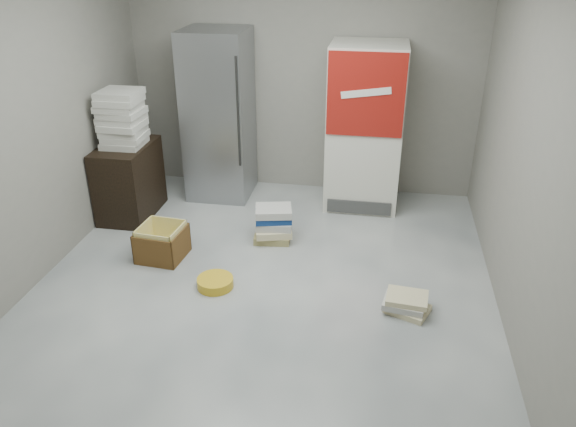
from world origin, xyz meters
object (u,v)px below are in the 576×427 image
(phonebook_stack_main, at_px, (273,224))
(cardboard_box, at_px, (162,244))
(steel_fridge, at_px, (219,116))
(wood_shelf, at_px, (129,180))
(coke_cooler, at_px, (365,127))

(phonebook_stack_main, distance_m, cardboard_box, 1.11)
(steel_fridge, xyz_separation_m, cardboard_box, (-0.16, -1.57, -0.81))
(cardboard_box, bearing_deg, phonebook_stack_main, 32.73)
(phonebook_stack_main, bearing_deg, steel_fridge, 118.34)
(wood_shelf, relative_size, phonebook_stack_main, 1.91)
(wood_shelf, bearing_deg, steel_fridge, 41.31)
(wood_shelf, distance_m, phonebook_stack_main, 1.70)
(cardboard_box, bearing_deg, wood_shelf, 133.95)
(wood_shelf, xyz_separation_m, cardboard_box, (0.67, -0.84, -0.26))
(wood_shelf, bearing_deg, coke_cooler, 16.28)
(steel_fridge, bearing_deg, wood_shelf, -138.69)
(coke_cooler, xyz_separation_m, wood_shelf, (-2.48, -0.72, -0.50))
(coke_cooler, height_order, cardboard_box, coke_cooler)
(coke_cooler, height_order, phonebook_stack_main, coke_cooler)
(phonebook_stack_main, height_order, cardboard_box, phonebook_stack_main)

